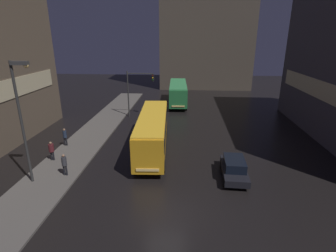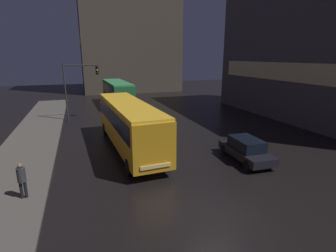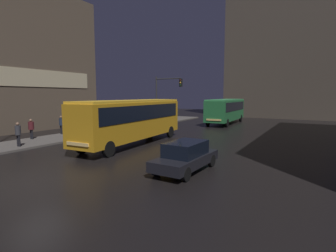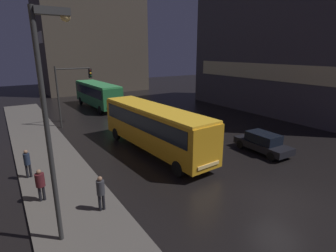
{
  "view_description": "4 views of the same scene",
  "coord_description": "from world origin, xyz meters",
  "px_view_note": "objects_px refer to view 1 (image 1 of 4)",
  "views": [
    {
      "loc": [
        1.04,
        -13.1,
        10.15
      ],
      "look_at": [
        -0.54,
        9.31,
        2.43
      ],
      "focal_mm": 28.0,
      "sensor_mm": 36.0,
      "label": 1
    },
    {
      "loc": [
        -5.1,
        -8.63,
        6.55
      ],
      "look_at": [
        0.71,
        8.61,
        1.71
      ],
      "focal_mm": 28.0,
      "sensor_mm": 36.0,
      "label": 2
    },
    {
      "loc": [
        10.37,
        -6.7,
        3.77
      ],
      "look_at": [
        0.63,
        10.32,
        1.47
      ],
      "focal_mm": 28.0,
      "sensor_mm": 36.0,
      "label": 3
    },
    {
      "loc": [
        -11.21,
        -6.75,
        7.34
      ],
      "look_at": [
        -0.21,
        10.21,
        1.53
      ],
      "focal_mm": 28.0,
      "sensor_mm": 36.0,
      "label": 4
    }
  ],
  "objects_px": {
    "pedestrian_far": "(64,163)",
    "street_lamp_sidewalk": "(22,107)",
    "bus_far": "(178,91)",
    "car_taxi": "(234,168)",
    "bus_near": "(153,129)",
    "traffic_light_main": "(137,86)",
    "pedestrian_near": "(51,149)",
    "pedestrian_mid": "(65,136)"
  },
  "relations": [
    {
      "from": "traffic_light_main",
      "to": "street_lamp_sidewalk",
      "type": "distance_m",
      "value": 17.72
    },
    {
      "from": "bus_near",
      "to": "pedestrian_mid",
      "type": "bearing_deg",
      "value": -3.89
    },
    {
      "from": "bus_near",
      "to": "traffic_light_main",
      "type": "distance_m",
      "value": 11.27
    },
    {
      "from": "pedestrian_far",
      "to": "car_taxi",
      "type": "bearing_deg",
      "value": -21.97
    },
    {
      "from": "car_taxi",
      "to": "pedestrian_far",
      "type": "xyz_separation_m",
      "value": [
        -12.73,
        -0.92,
        0.42
      ]
    },
    {
      "from": "bus_near",
      "to": "car_taxi",
      "type": "height_order",
      "value": "bus_near"
    },
    {
      "from": "bus_near",
      "to": "car_taxi",
      "type": "xyz_separation_m",
      "value": [
        6.73,
        -4.53,
        -1.35
      ]
    },
    {
      "from": "bus_far",
      "to": "pedestrian_mid",
      "type": "bearing_deg",
      "value": 58.02
    },
    {
      "from": "bus_far",
      "to": "car_taxi",
      "type": "height_order",
      "value": "bus_far"
    },
    {
      "from": "bus_near",
      "to": "pedestrian_far",
      "type": "xyz_separation_m",
      "value": [
        -6.0,
        -5.44,
        -0.93
      ]
    },
    {
      "from": "bus_near",
      "to": "bus_far",
      "type": "distance_m",
      "value": 18.03
    },
    {
      "from": "bus_near",
      "to": "traffic_light_main",
      "type": "height_order",
      "value": "traffic_light_main"
    },
    {
      "from": "pedestrian_near",
      "to": "bus_far",
      "type": "bearing_deg",
      "value": 10.97
    },
    {
      "from": "pedestrian_far",
      "to": "street_lamp_sidewalk",
      "type": "distance_m",
      "value": 5.0
    },
    {
      "from": "pedestrian_near",
      "to": "traffic_light_main",
      "type": "distance_m",
      "value": 14.78
    },
    {
      "from": "bus_far",
      "to": "car_taxi",
      "type": "bearing_deg",
      "value": 100.35
    },
    {
      "from": "bus_far",
      "to": "street_lamp_sidewalk",
      "type": "relative_size",
      "value": 1.22
    },
    {
      "from": "car_taxi",
      "to": "pedestrian_near",
      "type": "height_order",
      "value": "pedestrian_near"
    },
    {
      "from": "bus_near",
      "to": "car_taxi",
      "type": "relative_size",
      "value": 2.66
    },
    {
      "from": "bus_far",
      "to": "pedestrian_near",
      "type": "bearing_deg",
      "value": 62.44
    },
    {
      "from": "pedestrian_mid",
      "to": "car_taxi",
      "type": "bearing_deg",
      "value": -92.54
    },
    {
      "from": "pedestrian_far",
      "to": "traffic_light_main",
      "type": "distance_m",
      "value": 16.51
    },
    {
      "from": "car_taxi",
      "to": "pedestrian_far",
      "type": "bearing_deg",
      "value": 6.41
    },
    {
      "from": "car_taxi",
      "to": "pedestrian_near",
      "type": "xyz_separation_m",
      "value": [
        -14.95,
        1.48,
        0.41
      ]
    },
    {
      "from": "bus_near",
      "to": "traffic_light_main",
      "type": "xyz_separation_m",
      "value": [
        -3.31,
        10.59,
        1.98
      ]
    },
    {
      "from": "pedestrian_mid",
      "to": "pedestrian_far",
      "type": "relative_size",
      "value": 1.0
    },
    {
      "from": "bus_far",
      "to": "pedestrian_near",
      "type": "height_order",
      "value": "bus_far"
    },
    {
      "from": "pedestrian_far",
      "to": "pedestrian_mid",
      "type": "bearing_deg",
      "value": 88.01
    },
    {
      "from": "traffic_light_main",
      "to": "street_lamp_sidewalk",
      "type": "height_order",
      "value": "street_lamp_sidewalk"
    },
    {
      "from": "bus_near",
      "to": "car_taxi",
      "type": "bearing_deg",
      "value": 142.88
    },
    {
      "from": "street_lamp_sidewalk",
      "to": "bus_near",
      "type": "bearing_deg",
      "value": 39.67
    },
    {
      "from": "car_taxi",
      "to": "traffic_light_main",
      "type": "bearing_deg",
      "value": -54.11
    },
    {
      "from": "street_lamp_sidewalk",
      "to": "pedestrian_mid",
      "type": "bearing_deg",
      "value": 95.85
    },
    {
      "from": "bus_near",
      "to": "pedestrian_near",
      "type": "distance_m",
      "value": 8.81
    },
    {
      "from": "pedestrian_far",
      "to": "bus_far",
      "type": "bearing_deg",
      "value": 45.64
    },
    {
      "from": "car_taxi",
      "to": "pedestrian_mid",
      "type": "relative_size",
      "value": 2.52
    },
    {
      "from": "bus_near",
      "to": "bus_far",
      "type": "height_order",
      "value": "bus_near"
    },
    {
      "from": "car_taxi",
      "to": "pedestrian_far",
      "type": "relative_size",
      "value": 2.51
    },
    {
      "from": "bus_far",
      "to": "pedestrian_mid",
      "type": "height_order",
      "value": "bus_far"
    },
    {
      "from": "pedestrian_near",
      "to": "traffic_light_main",
      "type": "relative_size",
      "value": 0.28
    },
    {
      "from": "bus_far",
      "to": "pedestrian_near",
      "type": "relative_size",
      "value": 6.23
    },
    {
      "from": "traffic_light_main",
      "to": "pedestrian_near",
      "type": "bearing_deg",
      "value": -109.8
    }
  ]
}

